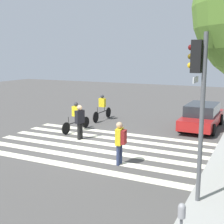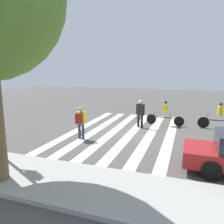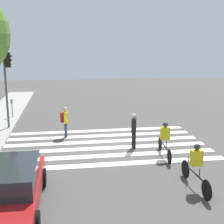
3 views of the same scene
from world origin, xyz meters
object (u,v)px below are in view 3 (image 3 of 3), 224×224
at_px(traffic_light, 7,74).
at_px(car_parked_far_curb, 11,187).
at_px(cyclist_far_lane, 196,165).
at_px(pedestrian_adult_yellow_jacket, 134,129).
at_px(cyclist_mid_street, 165,138).
at_px(pedestrian_adult_blue_shirt, 65,120).
at_px(parking_meter, 12,104).

xyz_separation_m(traffic_light, car_parked_far_curb, (-9.44, -1.47, -2.58)).
xyz_separation_m(cyclist_far_lane, car_parked_far_curb, (-0.44, 6.14, -0.15)).
bearing_deg(car_parked_far_curb, traffic_light, 9.31).
distance_m(traffic_light, car_parked_far_curb, 9.89).
height_order(traffic_light, pedestrian_adult_yellow_jacket, traffic_light).
height_order(cyclist_mid_street, car_parked_far_curb, cyclist_mid_street).
bearing_deg(pedestrian_adult_yellow_jacket, car_parked_far_curb, -28.89).
bearing_deg(pedestrian_adult_yellow_jacket, pedestrian_adult_blue_shirt, -110.31).
relative_size(parking_meter, pedestrian_adult_blue_shirt, 0.83).
xyz_separation_m(parking_meter, pedestrian_adult_yellow_jacket, (-7.24, -6.77, -0.05)).
bearing_deg(car_parked_far_curb, cyclist_mid_street, -58.70).
relative_size(traffic_light, cyclist_mid_street, 1.96).
height_order(traffic_light, parking_meter, traffic_light).
distance_m(pedestrian_adult_blue_shirt, cyclist_mid_street, 5.79).
bearing_deg(parking_meter, cyclist_far_lane, -146.10).
relative_size(traffic_light, parking_meter, 3.43).
bearing_deg(traffic_light, car_parked_far_curb, -171.14).
relative_size(traffic_light, car_parked_far_curb, 1.00).
height_order(parking_meter, car_parked_far_curb, car_parked_far_curb).
xyz_separation_m(parking_meter, cyclist_mid_street, (-8.63, -7.87, -0.16)).
bearing_deg(cyclist_mid_street, traffic_light, 57.31).
distance_m(parking_meter, pedestrian_adult_yellow_jacket, 9.91).
xyz_separation_m(traffic_light, pedestrian_adult_blue_shirt, (-2.02, -3.17, -2.32)).
height_order(pedestrian_adult_blue_shirt, cyclist_mid_street, pedestrian_adult_blue_shirt).
distance_m(pedestrian_adult_blue_shirt, cyclist_far_lane, 8.27).
relative_size(pedestrian_adult_blue_shirt, cyclist_mid_street, 0.69).
xyz_separation_m(cyclist_mid_street, car_parked_far_curb, (-3.63, 6.07, -0.14)).
distance_m(parking_meter, cyclist_far_lane, 14.24).
distance_m(traffic_light, pedestrian_adult_blue_shirt, 4.42).
bearing_deg(traffic_light, cyclist_mid_street, -127.60).
xyz_separation_m(pedestrian_adult_yellow_jacket, cyclist_mid_street, (-1.38, -1.10, -0.11)).
distance_m(traffic_light, parking_meter, 3.63).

